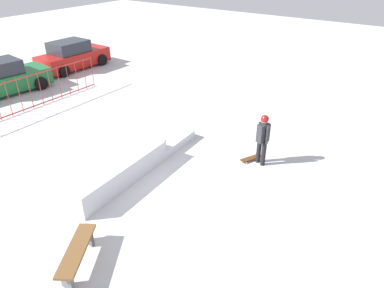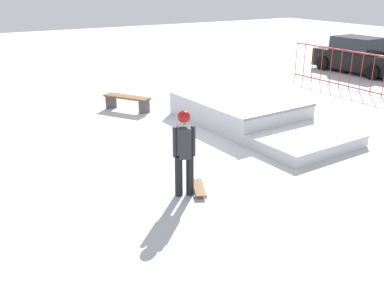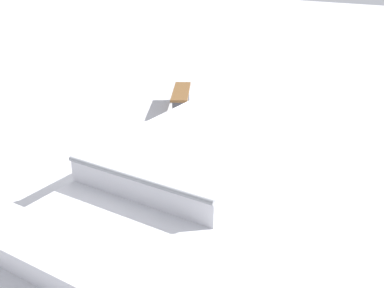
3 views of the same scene
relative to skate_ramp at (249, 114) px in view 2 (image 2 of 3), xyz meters
name	(u,v)px [view 2 (image 2 of 3)]	position (x,y,z in m)	size (l,w,h in m)	color
ground_plane	(233,129)	(0.13, -0.66, -0.32)	(60.00, 60.00, 0.00)	silver
skate_ramp	(249,114)	(0.00, 0.00, 0.00)	(5.53, 2.88, 0.74)	silver
skater	(184,147)	(2.96, -3.89, 0.69)	(0.43, 0.42, 1.73)	black
skateboard	(199,188)	(2.97, -3.56, -0.24)	(0.81, 0.52, 0.09)	#593314
park_bench	(127,100)	(-3.23, -2.45, 0.04)	(1.57, 1.19, 0.48)	brown
parked_car_black	(359,57)	(-3.71, 9.23, 0.41)	(4.18, 2.09, 1.60)	black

